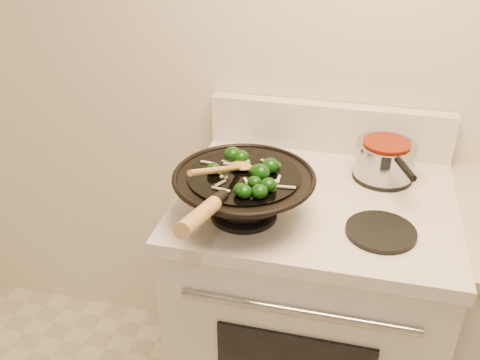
# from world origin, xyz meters

# --- Properties ---
(stove) EXTENTS (0.78, 0.67, 1.08)m
(stove) POSITION_xyz_m (-0.25, 1.17, 0.47)
(stove) COLOR silver
(stove) RESTS_ON ground
(wok) EXTENTS (0.37, 0.62, 0.24)m
(wok) POSITION_xyz_m (-0.43, 1.02, 1.00)
(wok) COLOR black
(wok) RESTS_ON stove
(stirfry) EXTENTS (0.27, 0.22, 0.04)m
(stirfry) POSITION_xyz_m (-0.41, 1.01, 1.06)
(stirfry) COLOR #0A3307
(stirfry) RESTS_ON wok
(wooden_spoon) EXTENTS (0.11, 0.26, 0.11)m
(wooden_spoon) POSITION_xyz_m (-0.46, 0.98, 1.08)
(wooden_spoon) COLOR #AB7C43
(wooden_spoon) RESTS_ON wok
(saucepan) EXTENTS (0.18, 0.28, 0.11)m
(saucepan) POSITION_xyz_m (-0.06, 1.32, 0.99)
(saucepan) COLOR #989BA0
(saucepan) RESTS_ON stove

